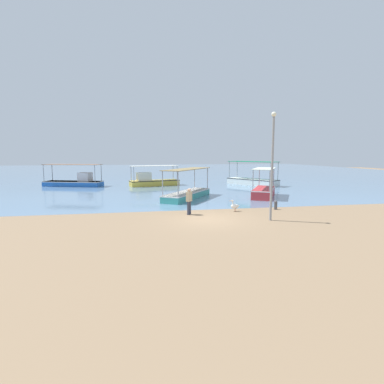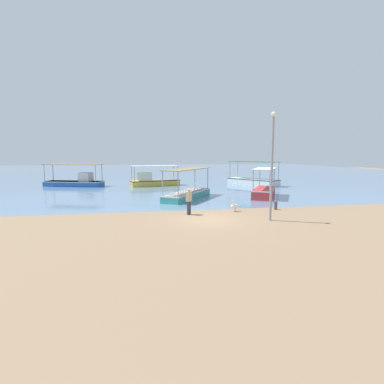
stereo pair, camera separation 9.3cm
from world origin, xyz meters
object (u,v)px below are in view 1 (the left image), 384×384
at_px(lamp_post, 272,161).
at_px(fisherman_standing, 189,201).
at_px(fishing_boat_far_left, 264,191).
at_px(fishing_boat_near_left, 153,181).
at_px(fishing_boat_center, 187,193).
at_px(pelican, 235,206).
at_px(fishing_boat_far_right, 252,180).
at_px(mooring_bollard, 276,205).
at_px(fishing_boat_near_right, 75,181).

height_order(lamp_post, fisherman_standing, lamp_post).
relative_size(fishing_boat_far_left, fishing_boat_near_left, 0.81).
height_order(fishing_boat_center, pelican, fishing_boat_center).
bearing_deg(fisherman_standing, pelican, 8.58).
relative_size(fishing_boat_far_right, lamp_post, 1.06).
bearing_deg(mooring_bollard, fishing_boat_far_left, 73.90).
relative_size(fishing_boat_center, mooring_bollard, 10.31).
height_order(fishing_boat_far_right, lamp_post, lamp_post).
distance_m(fishing_boat_far_right, lamp_post, 20.51).
distance_m(fishing_boat_near_left, fishing_boat_near_right, 9.27).
bearing_deg(fishing_boat_far_left, fishing_boat_center, 176.64).
distance_m(pelican, mooring_bollard, 3.04).
distance_m(fishing_boat_far_left, mooring_bollard, 6.16).
distance_m(fishing_boat_center, mooring_bollard, 8.18).
height_order(mooring_bollard, fisherman_standing, fisherman_standing).
height_order(fishing_boat_near_right, pelican, fishing_boat_near_right).
relative_size(fishing_boat_far_right, fishing_boat_near_right, 0.90).
bearing_deg(fishing_boat_far_right, pelican, -115.40).
bearing_deg(pelican, lamp_post, -68.38).
height_order(fishing_boat_far_left, fishing_boat_far_right, fishing_boat_far_right).
bearing_deg(fishing_boat_near_left, fishing_boat_far_right, -6.29).
xyz_separation_m(fishing_boat_far_left, fishing_boat_near_left, (-9.35, 11.52, 0.07)).
distance_m(fishing_boat_near_right, fisherman_standing, 21.97).
distance_m(fishing_boat_near_left, lamp_post, 21.57).
bearing_deg(fishing_boat_near_right, lamp_post, -55.44).
bearing_deg(fishing_boat_far_right, fishing_boat_near_right, 173.31).
height_order(fishing_boat_near_left, lamp_post, lamp_post).
bearing_deg(pelican, fishing_boat_near_left, 104.67).
bearing_deg(mooring_bollard, pelican, -176.96).
bearing_deg(fishing_boat_near_right, fishing_boat_far_right, -6.69).
xyz_separation_m(fishing_boat_near_right, fishing_boat_center, (11.64, -12.28, -0.11)).
distance_m(fishing_boat_far_left, fishing_boat_far_right, 10.59).
distance_m(fishing_boat_near_left, fisherman_standing, 18.14).
bearing_deg(fisherman_standing, lamp_post, -29.68).
bearing_deg(mooring_bollard, lamp_post, -120.50).
height_order(fishing_boat_far_left, fishing_boat_near_right, fishing_boat_near_right).
relative_size(fishing_boat_near_left, lamp_post, 1.00).
bearing_deg(pelican, fishing_boat_center, 108.42).
bearing_deg(lamp_post, fishing_boat_center, 109.44).
xyz_separation_m(fishing_boat_near_left, fishing_boat_near_right, (-9.19, 1.17, -0.03)).
relative_size(pelican, lamp_post, 0.13).
height_order(fishing_boat_near_left, fishing_boat_near_right, fishing_boat_near_right).
bearing_deg(lamp_post, fisherman_standing, 150.32).
relative_size(fishing_boat_far_left, pelican, 6.26).
bearing_deg(fishing_boat_far_right, mooring_bollard, -106.22).
relative_size(fishing_boat_near_left, fishing_boat_center, 0.94).
relative_size(fishing_boat_far_left, fishing_boat_center, 0.76).
bearing_deg(mooring_bollard, fisherman_standing, -174.10).
height_order(fishing_boat_far_left, fishing_boat_near_left, fishing_boat_far_left).
bearing_deg(fisherman_standing, fishing_boat_center, 81.47).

